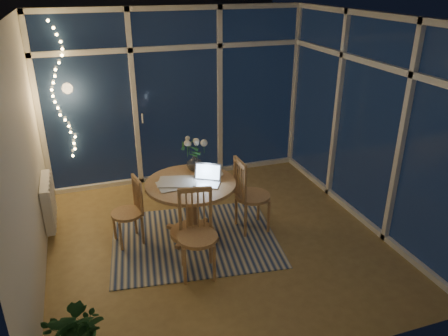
{
  "coord_description": "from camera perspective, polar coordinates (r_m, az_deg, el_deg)",
  "views": [
    {
      "loc": [
        -1.4,
        -4.34,
        2.98
      ],
      "look_at": [
        0.15,
        0.25,
        0.83
      ],
      "focal_mm": 35.0,
      "sensor_mm": 36.0,
      "label": 1
    }
  ],
  "objects": [
    {
      "name": "bowl",
      "position": [
        5.32,
        -0.89,
        -0.86
      ],
      "size": [
        0.17,
        0.17,
        0.04
      ],
      "primitive_type": "imported",
      "rotation": [
        0.0,
        0.0,
        -0.13
      ],
      "color": "white",
      "rests_on": "dining_table"
    },
    {
      "name": "garden_fence",
      "position": [
        10.15,
        -10.6,
        11.71
      ],
      "size": [
        11.0,
        0.08,
        1.8
      ],
      "primitive_type": "cube",
      "color": "#3E2916",
      "rests_on": "ground"
    },
    {
      "name": "fairy_lights",
      "position": [
        6.39,
        -20.7,
        9.22
      ],
      "size": [
        0.24,
        0.1,
        1.85
      ],
      "primitive_type": null,
      "color": "#FFC966",
      "rests_on": "window_wall_back"
    },
    {
      "name": "chair_right",
      "position": [
        5.42,
        3.78,
        -3.44
      ],
      "size": [
        0.47,
        0.47,
        0.99
      ],
      "primitive_type": "cube",
      "rotation": [
        0.0,
        0.0,
        1.59
      ],
      "color": "#A46A4A",
      "rests_on": "floor"
    },
    {
      "name": "floor",
      "position": [
        5.45,
        -0.67,
        -9.27
      ],
      "size": [
        4.0,
        4.0,
        0.0
      ],
      "primitive_type": "plane",
      "color": "olive",
      "rests_on": "ground"
    },
    {
      "name": "potted_plant",
      "position": [
        3.87,
        -18.41,
        -19.83
      ],
      "size": [
        0.66,
        0.62,
        0.76
      ],
      "primitive_type": "imported",
      "rotation": [
        0.0,
        0.0,
        -0.33
      ],
      "color": "#1A4A21",
      "rests_on": "floor"
    },
    {
      "name": "ceiling",
      "position": [
        4.57,
        -0.83,
        19.12
      ],
      "size": [
        4.0,
        4.0,
        0.0
      ],
      "primitive_type": "plane",
      "color": "silver",
      "rests_on": "wall_back"
    },
    {
      "name": "flower_vase",
      "position": [
        5.46,
        -3.89,
        0.77
      ],
      "size": [
        0.23,
        0.23,
        0.21
      ],
      "primitive_type": "imported",
      "rotation": [
        0.0,
        0.0,
        -0.13
      ],
      "color": "silver",
      "rests_on": "dining_table"
    },
    {
      "name": "laptop",
      "position": [
        5.07,
        -2.43,
        -0.94
      ],
      "size": [
        0.42,
        0.4,
        0.24
      ],
      "primitive_type": null,
      "rotation": [
        0.0,
        0.0,
        -0.53
      ],
      "color": "silver",
      "rests_on": "dining_table"
    },
    {
      "name": "chair_front",
      "position": [
        4.63,
        -3.48,
        -8.77
      ],
      "size": [
        0.52,
        0.52,
        0.98
      ],
      "primitive_type": "cube",
      "rotation": [
        0.0,
        0.0,
        -0.17
      ],
      "color": "#A46A4A",
      "rests_on": "floor"
    },
    {
      "name": "wall_left",
      "position": [
        4.69,
        -24.67,
        0.61
      ],
      "size": [
        0.04,
        4.0,
        2.6
      ],
      "primitive_type": "cube",
      "color": "silver",
      "rests_on": "floor"
    },
    {
      "name": "wall_right",
      "position": [
        5.76,
        18.62,
        5.69
      ],
      "size": [
        0.04,
        4.0,
        2.6
      ],
      "primitive_type": "cube",
      "color": "silver",
      "rests_on": "floor"
    },
    {
      "name": "garden_shrubs",
      "position": [
        8.16,
        -13.6,
        5.18
      ],
      "size": [
        0.9,
        0.9,
        0.9
      ],
      "primitive_type": "sphere",
      "color": "black",
      "rests_on": "ground"
    },
    {
      "name": "dining_table",
      "position": [
        5.35,
        -4.27,
        -5.43
      ],
      "size": [
        1.21,
        1.21,
        0.74
      ],
      "primitive_type": "cylinder",
      "rotation": [
        0.0,
        0.0,
        -0.13
      ],
      "color": "#A46A4A",
      "rests_on": "floor"
    },
    {
      "name": "neighbour_roof",
      "position": [
        12.97,
        -11.87,
        20.02
      ],
      "size": [
        7.0,
        3.0,
        2.2
      ],
      "primitive_type": "cube",
      "color": "#35373F",
      "rests_on": "ground"
    },
    {
      "name": "wall_back",
      "position": [
        6.7,
        -6.12,
        9.26
      ],
      "size": [
        4.0,
        0.04,
        2.6
      ],
      "primitive_type": "cube",
      "color": "silver",
      "rests_on": "floor"
    },
    {
      "name": "chair_left",
      "position": [
        5.3,
        -12.59,
        -5.61
      ],
      "size": [
        0.45,
        0.45,
        0.84
      ],
      "primitive_type": "cube",
      "rotation": [
        0.0,
        0.0,
        -1.39
      ],
      "color": "#A46A4A",
      "rests_on": "floor"
    },
    {
      "name": "wall_front",
      "position": [
        3.2,
        10.52,
        -8.23
      ],
      "size": [
        4.0,
        0.04,
        2.6
      ],
      "primitive_type": "cube",
      "color": "silver",
      "rests_on": "floor"
    },
    {
      "name": "window_wall_right",
      "position": [
        5.74,
        18.3,
        5.66
      ],
      "size": [
        0.1,
        4.0,
        2.6
      ],
      "primitive_type": "cube",
      "color": "white",
      "rests_on": "floor"
    },
    {
      "name": "newspapers",
      "position": [
        5.15,
        -6.12,
        -1.95
      ],
      "size": [
        0.41,
        0.33,
        0.02
      ],
      "primitive_type": "cube",
      "rotation": [
        0.0,
        0.0,
        -0.06
      ],
      "color": "silver",
      "rests_on": "dining_table"
    },
    {
      "name": "rug",
      "position": [
        5.45,
        -3.88,
        -9.24
      ],
      "size": [
        2.17,
        1.83,
        0.01
      ],
      "primitive_type": "cube",
      "rotation": [
        0.0,
        0.0,
        -0.13
      ],
      "color": "beige",
      "rests_on": "floor"
    },
    {
      "name": "phone",
      "position": [
        5.02,
        -4.28,
        -2.66
      ],
      "size": [
        0.11,
        0.09,
        0.01
      ],
      "primitive_type": "cube",
      "rotation": [
        0.0,
        0.0,
        -0.49
      ],
      "color": "black",
      "rests_on": "dining_table"
    },
    {
      "name": "window_wall_back",
      "position": [
        6.67,
        -6.04,
        9.18
      ],
      "size": [
        4.0,
        0.1,
        2.6
      ],
      "primitive_type": "cube",
      "color": "white",
      "rests_on": "floor"
    },
    {
      "name": "garden_patio",
      "position": [
        10.0,
        -6.9,
        6.06
      ],
      "size": [
        12.0,
        6.0,
        0.1
      ],
      "primitive_type": "cube",
      "color": "black",
      "rests_on": "ground"
    },
    {
      "name": "radiator",
      "position": [
        5.86,
        -21.98,
        -4.1
      ],
      "size": [
        0.1,
        0.7,
        0.58
      ],
      "primitive_type": "cube",
      "color": "white",
      "rests_on": "wall_left"
    }
  ]
}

